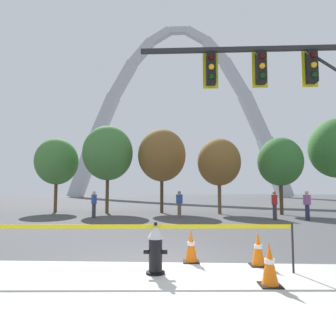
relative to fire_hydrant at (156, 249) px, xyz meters
The scene contains 17 objects.
ground_plane 0.83m from the fire_hydrant, 91.07° to the left, with size 240.00×240.00×0.00m, color #474749.
fire_hydrant is the anchor object (origin of this frame).
caution_tape_barrier 0.41m from the fire_hydrant, behind, with size 6.09×0.34×0.98m.
traffic_cone_by_hydrant 1.17m from the fire_hydrant, 51.89° to the left, with size 0.36×0.36×0.73m.
traffic_cone_mid_sidewalk 2.25m from the fire_hydrant, 17.53° to the left, with size 0.36×0.36×0.73m.
traffic_cone_curb_edge 2.09m from the fire_hydrant, 17.61° to the right, with size 0.36×0.36×0.73m.
traffic_signal_gantry 6.46m from the fire_hydrant, 26.50° to the left, with size 7.82×0.44×6.00m.
monument_arch 65.48m from the fire_hydrant, 90.01° to the left, with size 52.80×3.06×42.48m.
tree_far_left 18.23m from the fire_hydrant, 119.66° to the left, with size 3.17×3.17×5.55m.
tree_left_mid 16.20m from the fire_hydrant, 107.82° to the left, with size 3.62×3.62×6.33m.
tree_center_left 15.77m from the fire_hydrant, 93.32° to the left, with size 3.50×3.50×6.13m.
tree_center_right 15.17m from the fire_hydrant, 77.63° to the left, with size 3.00×3.00×5.25m.
tree_right_mid 16.12m from the fire_hydrant, 62.77° to the left, with size 2.97×2.97×5.20m.
pedestrian_walking_left 11.76m from the fire_hydrant, 88.02° to the left, with size 0.39×0.36×1.59m.
pedestrian_standing_center 12.67m from the fire_hydrant, 54.64° to the left, with size 0.39×0.32×1.59m.
pedestrian_walking_right 11.98m from the fire_hydrant, 112.51° to the left, with size 0.37×0.39×1.59m.
pedestrian_near_trees 11.90m from the fire_hydrant, 61.69° to the left, with size 0.37×0.39×1.59m.
Camera 1 is at (0.51, -6.37, 1.60)m, focal length 30.83 mm.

